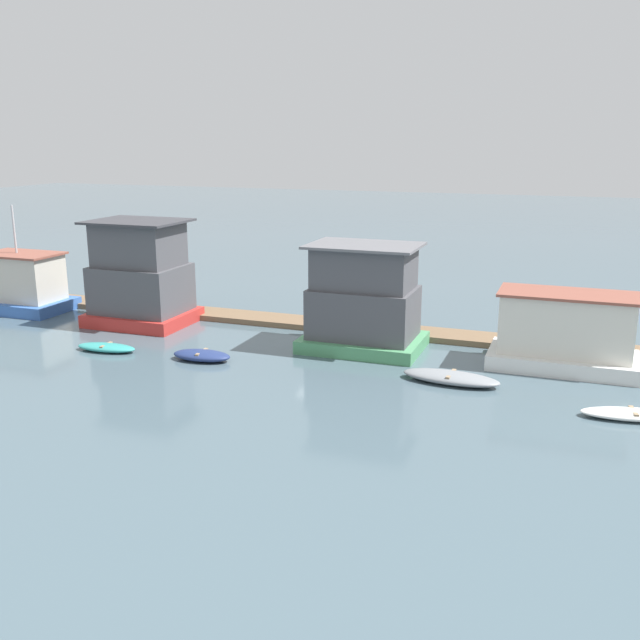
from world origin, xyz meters
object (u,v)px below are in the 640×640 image
object	(u,v)px
dinghy_navy	(202,355)
houseboat_blue	(23,285)
houseboat_white	(565,333)
houseboat_red	(141,277)
dinghy_teal	(106,347)
dinghy_grey	(451,378)
dinghy_white	(633,414)
houseboat_green	(364,302)
mooring_post_near_right	(566,339)

from	to	relation	value
dinghy_navy	houseboat_blue	bearing A→B (deg)	161.04
houseboat_white	dinghy_navy	distance (m)	16.10
houseboat_red	houseboat_white	distance (m)	21.73
houseboat_blue	houseboat_white	size ratio (longest dim) A/B	0.97
dinghy_teal	dinghy_grey	world-z (taller)	dinghy_grey
houseboat_red	dinghy_white	size ratio (longest dim) A/B	1.47
houseboat_white	dinghy_grey	xyz separation A→B (m)	(-4.24, -3.69, -1.33)
houseboat_red	dinghy_grey	world-z (taller)	houseboat_red
dinghy_teal	dinghy_navy	xyz separation A→B (m)	(4.95, 0.30, 0.05)
houseboat_green	dinghy_teal	distance (m)	12.38
dinghy_white	houseboat_white	bearing A→B (deg)	116.07
houseboat_white	dinghy_white	xyz separation A→B (m)	(2.60, -5.32, -1.38)
dinghy_grey	mooring_post_near_right	size ratio (longest dim) A/B	2.34
houseboat_green	dinghy_navy	world-z (taller)	houseboat_green
houseboat_white	dinghy_grey	bearing A→B (deg)	-138.99
houseboat_green	dinghy_grey	bearing A→B (deg)	-35.91
houseboat_green	houseboat_blue	bearing A→B (deg)	178.22
houseboat_green	dinghy_grey	distance (m)	6.32
houseboat_red	houseboat_green	distance (m)	12.65
houseboat_green	mooring_post_near_right	xyz separation A→B (m)	(9.13, 1.77, -1.43)
houseboat_blue	dinghy_grey	distance (m)	26.02
houseboat_green	houseboat_white	xyz separation A→B (m)	(9.07, 0.19, -0.75)
houseboat_blue	dinghy_white	size ratio (longest dim) A/B	1.61
houseboat_white	houseboat_green	bearing A→B (deg)	-178.81
houseboat_green	houseboat_white	size ratio (longest dim) A/B	0.89
houseboat_green	dinghy_teal	size ratio (longest dim) A/B	1.84
dinghy_teal	houseboat_white	bearing A→B (deg)	13.33
houseboat_red	houseboat_white	size ratio (longest dim) A/B	0.89
dinghy_white	mooring_post_near_right	bearing A→B (deg)	110.25
houseboat_blue	dinghy_teal	size ratio (longest dim) A/B	2.01
houseboat_red	dinghy_grey	size ratio (longest dim) A/B	1.36
dinghy_white	mooring_post_near_right	xyz separation A→B (m)	(-2.55, 6.90, 0.70)
houseboat_green	dinghy_white	size ratio (longest dim) A/B	1.47
dinghy_white	houseboat_green	bearing A→B (deg)	156.26
houseboat_white	houseboat_red	bearing A→B (deg)	179.25
houseboat_red	houseboat_white	world-z (taller)	houseboat_red
houseboat_green	mooring_post_near_right	distance (m)	9.41
dinghy_white	houseboat_blue	bearing A→B (deg)	169.91
houseboat_white	dinghy_white	bearing A→B (deg)	-63.93
houseboat_blue	dinghy_navy	xyz separation A→B (m)	(14.50, -4.98, -1.31)
dinghy_navy	houseboat_green	bearing A→B (deg)	34.41
dinghy_navy	dinghy_grey	xyz separation A→B (m)	(11.16, 0.83, -0.00)
houseboat_green	dinghy_teal	bearing A→B (deg)	-157.66
mooring_post_near_right	houseboat_green	bearing A→B (deg)	-169.03
houseboat_blue	dinghy_grey	world-z (taller)	houseboat_blue
houseboat_blue	mooring_post_near_right	size ratio (longest dim) A/B	3.47
houseboat_red	dinghy_white	xyz separation A→B (m)	(24.31, -5.61, -2.37)
dinghy_white	dinghy_navy	bearing A→B (deg)	177.45
houseboat_white	dinghy_teal	world-z (taller)	houseboat_white
houseboat_white	dinghy_grey	distance (m)	5.77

